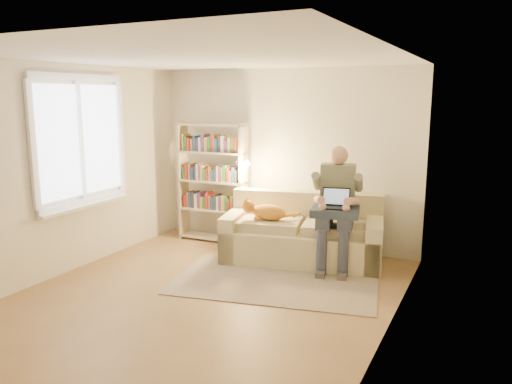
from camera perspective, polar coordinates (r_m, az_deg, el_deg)
The scene contains 14 objects.
floor at distance 5.77m, azimuth -5.61°, elevation -11.62°, with size 4.50×4.50×0.00m, color olive.
ceiling at distance 5.35m, azimuth -6.15°, elevation 15.08°, with size 4.00×4.50×0.02m, color white.
wall_left at distance 6.67m, azimuth -20.63°, elevation 2.41°, with size 0.02×4.50×2.60m, color silver.
wall_right at distance 4.68m, azimuth 15.40°, elevation -0.63°, with size 0.02×4.50×2.60m, color silver.
wall_back at distance 7.39m, azimuth 3.38°, elevation 3.86°, with size 4.00×0.02×2.60m, color silver.
wall_front at distance 3.74m, azimuth -24.43°, elevation -4.12°, with size 4.00×0.02×2.60m, color silver.
window at distance 6.76m, azimuth -19.14°, elevation 3.26°, with size 0.12×1.52×1.69m.
sofa at distance 6.83m, azimuth 5.39°, elevation -5.13°, with size 2.25×1.36×0.89m.
person at distance 6.49m, azimuth 9.19°, elevation -1.02°, with size 0.57×0.78×1.58m.
cat at distance 6.70m, azimuth 0.96°, elevation -2.23°, with size 0.70×0.36×0.27m.
blanket at distance 6.35m, azimuth 9.47°, elevation -2.24°, with size 0.59×0.48×0.10m, color #253142.
laptop at distance 6.34m, azimuth 9.52°, elevation -1.22°, with size 0.40×0.38×0.28m.
bookshelf at distance 7.59m, azimuth -4.96°, elevation 1.76°, with size 1.21×0.33×1.82m.
rug at distance 6.10m, azimuth 2.23°, elevation -10.22°, with size 2.40×1.42×0.01m, color gray.
Camera 1 is at (2.82, -4.52, 2.21)m, focal length 35.00 mm.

